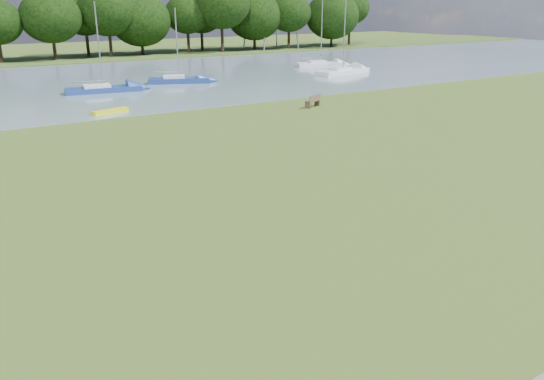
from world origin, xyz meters
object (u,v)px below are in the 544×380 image
sailboat_1 (178,78)px  sailboat_4 (320,63)px  kayak (110,111)px  sailboat_3 (342,70)px  sailboat_2 (102,87)px  riverbank_bench (314,101)px

sailboat_1 → sailboat_4: (22.48, 4.46, 0.02)m
sailboat_4 → kayak: bearing=-136.9°
kayak → sailboat_3: sailboat_3 is taller
sailboat_2 → sailboat_4: sailboat_4 is taller
riverbank_bench → sailboat_2: bearing=105.2°
sailboat_2 → sailboat_4: bearing=19.0°
riverbank_bench → kayak: size_ratio=0.60×
sailboat_1 → sailboat_2: size_ratio=0.93×
sailboat_3 → kayak: bearing=-174.6°
riverbank_bench → sailboat_1: (-4.15, 18.96, 0.02)m
riverbank_bench → sailboat_4: sailboat_4 is taller
riverbank_bench → kayak: bearing=135.9°
sailboat_2 → sailboat_3: size_ratio=0.75×
sailboat_1 → sailboat_2: bearing=-144.5°
kayak → sailboat_3: 32.40m
sailboat_1 → sailboat_2: sailboat_2 is taller
kayak → sailboat_4: sailboat_4 is taller
kayak → sailboat_3: size_ratio=0.26×
sailboat_1 → kayak: bearing=-108.2°
sailboat_1 → sailboat_4: size_ratio=0.86×
sailboat_3 → sailboat_2: bearing=165.8°
sailboat_2 → sailboat_1: bearing=20.1°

